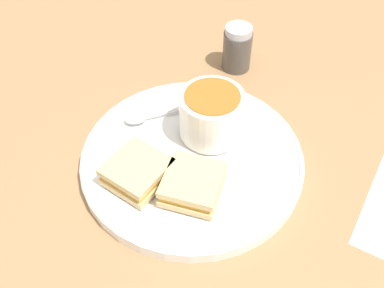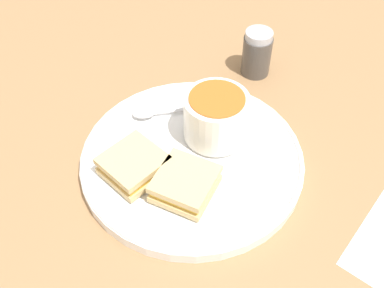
# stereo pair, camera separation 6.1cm
# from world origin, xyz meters

# --- Properties ---
(ground_plane) EXTENTS (2.40, 2.40, 0.00)m
(ground_plane) POSITION_xyz_m (0.00, 0.00, 0.00)
(ground_plane) COLOR #9E754C
(plate) EXTENTS (0.31, 0.31, 0.02)m
(plate) POSITION_xyz_m (0.00, 0.00, 0.01)
(plate) COLOR white
(plate) RESTS_ON ground_plane
(soup_bowl) EXTENTS (0.09, 0.09, 0.07)m
(soup_bowl) POSITION_xyz_m (0.02, 0.05, 0.06)
(soup_bowl) COLOR white
(soup_bowl) RESTS_ON plate
(spoon) EXTENTS (0.12, 0.08, 0.01)m
(spoon) POSITION_xyz_m (-0.08, 0.05, 0.03)
(spoon) COLOR silver
(spoon) RESTS_ON plate
(sandwich_half_near) EXTENTS (0.09, 0.10, 0.03)m
(sandwich_half_near) POSITION_xyz_m (-0.06, -0.06, 0.04)
(sandwich_half_near) COLOR #DBBC7F
(sandwich_half_near) RESTS_ON plate
(sandwich_half_far) EXTENTS (0.08, 0.08, 0.03)m
(sandwich_half_far) POSITION_xyz_m (0.01, -0.06, 0.04)
(sandwich_half_far) COLOR #DBBC7F
(sandwich_half_far) RESTS_ON plate
(salt_shaker) EXTENTS (0.05, 0.05, 0.08)m
(salt_shaker) POSITION_xyz_m (0.03, 0.23, 0.04)
(salt_shaker) COLOR #4C4742
(salt_shaker) RESTS_ON ground_plane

